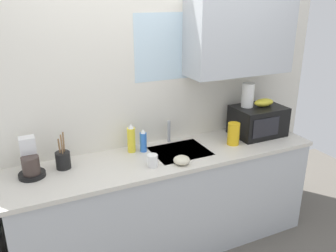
% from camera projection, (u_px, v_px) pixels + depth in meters
% --- Properties ---
extents(kitchen_wall_assembly, '(3.33, 0.42, 2.50)m').
position_uv_depth(kitchen_wall_assembly, '(167.00, 91.00, 3.07)').
color(kitchen_wall_assembly, silver).
rests_on(kitchen_wall_assembly, ground).
extents(counter_unit, '(2.56, 0.63, 0.90)m').
position_uv_depth(counter_unit, '(168.00, 201.00, 3.06)').
color(counter_unit, '#B2B7BC').
rests_on(counter_unit, ground).
extents(sink_faucet, '(0.03, 0.03, 0.20)m').
position_uv_depth(sink_faucet, '(169.00, 131.00, 3.12)').
color(sink_faucet, '#B2B5BA').
rests_on(sink_faucet, counter_unit).
extents(microwave, '(0.46, 0.35, 0.27)m').
position_uv_depth(microwave, '(258.00, 121.00, 3.28)').
color(microwave, black).
rests_on(microwave, counter_unit).
extents(banana_bunch, '(0.20, 0.11, 0.07)m').
position_uv_depth(banana_bunch, '(264.00, 102.00, 3.24)').
color(banana_bunch, gold).
rests_on(banana_bunch, microwave).
extents(paper_towel_roll, '(0.11, 0.11, 0.22)m').
position_uv_depth(paper_towel_roll, '(248.00, 95.00, 3.20)').
color(paper_towel_roll, white).
rests_on(paper_towel_roll, microwave).
extents(coffee_maker, '(0.19, 0.21, 0.28)m').
position_uv_depth(coffee_maker, '(30.00, 162.00, 2.54)').
color(coffee_maker, black).
rests_on(coffee_maker, counter_unit).
extents(dish_soap_bottle_blue, '(0.06, 0.06, 0.20)m').
position_uv_depth(dish_soap_bottle_blue, '(143.00, 141.00, 2.93)').
color(dish_soap_bottle_blue, blue).
rests_on(dish_soap_bottle_blue, counter_unit).
extents(dish_soap_bottle_yellow, '(0.07, 0.07, 0.24)m').
position_uv_depth(dish_soap_bottle_yellow, '(131.00, 139.00, 2.92)').
color(dish_soap_bottle_yellow, yellow).
rests_on(dish_soap_bottle_yellow, counter_unit).
extents(cereal_canister, '(0.10, 0.10, 0.20)m').
position_uv_depth(cereal_canister, '(233.00, 134.00, 3.07)').
color(cereal_canister, gold).
rests_on(cereal_canister, counter_unit).
extents(mug_white, '(0.08, 0.08, 0.09)m').
position_uv_depth(mug_white, '(152.00, 161.00, 2.69)').
color(mug_white, white).
rests_on(mug_white, counter_unit).
extents(utensil_crock, '(0.11, 0.11, 0.29)m').
position_uv_depth(utensil_crock, '(63.00, 160.00, 2.65)').
color(utensil_crock, black).
rests_on(utensil_crock, counter_unit).
extents(small_bowl, '(0.13, 0.13, 0.06)m').
position_uv_depth(small_bowl, '(182.00, 160.00, 2.73)').
color(small_bowl, beige).
rests_on(small_bowl, counter_unit).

